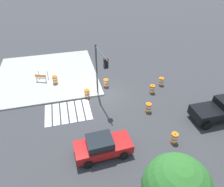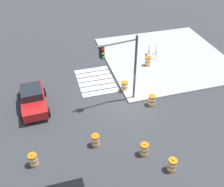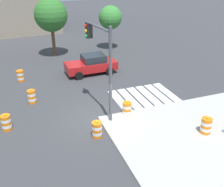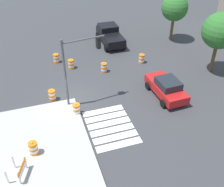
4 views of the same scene
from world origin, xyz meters
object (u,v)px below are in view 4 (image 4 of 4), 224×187
(traffic_barrel_lane_center, at_px, (76,109))
(traffic_barrel_median_far, at_px, (71,64))
(construction_barricade, at_px, (20,169))
(street_tree_streetside_mid, at_px, (220,31))
(traffic_light_pole, at_px, (79,59))
(traffic_barrel_median_near, at_px, (142,59))
(sports_car, at_px, (166,87))
(traffic_barrel_crosswalk_end, at_px, (52,95))
(traffic_barrel_near_corner, at_px, (104,68))
(pickup_truck, at_px, (110,35))
(street_tree_streetside_far, at_px, (175,8))
(traffic_barrel_far_curb, at_px, (56,58))
(traffic_barrel_on_sidewalk, at_px, (33,148))

(traffic_barrel_lane_center, bearing_deg, traffic_barrel_median_far, 172.24)
(construction_barricade, height_order, street_tree_streetside_mid, street_tree_streetside_mid)
(traffic_barrel_lane_center, bearing_deg, traffic_light_pole, 152.01)
(traffic_barrel_median_near, bearing_deg, sports_car, -3.28)
(traffic_barrel_crosswalk_end, height_order, traffic_light_pole, traffic_light_pole)
(traffic_barrel_near_corner, relative_size, construction_barricade, 0.71)
(traffic_light_pole, bearing_deg, pickup_truck, 151.01)
(traffic_barrel_median_far, height_order, street_tree_streetside_far, street_tree_streetside_far)
(sports_car, relative_size, traffic_barrel_median_far, 4.28)
(traffic_barrel_crosswalk_end, distance_m, street_tree_streetside_mid, 15.42)
(traffic_barrel_crosswalk_end, distance_m, traffic_barrel_far_curb, 6.34)
(sports_car, relative_size, pickup_truck, 0.85)
(traffic_light_pole, relative_size, street_tree_streetside_far, 1.05)
(sports_car, distance_m, traffic_barrel_far_curb, 11.59)
(pickup_truck, distance_m, traffic_barrel_median_near, 5.77)
(traffic_barrel_median_far, height_order, traffic_light_pole, traffic_light_pole)
(sports_car, distance_m, traffic_barrel_crosswalk_end, 9.37)
(street_tree_streetside_far, bearing_deg, traffic_barrel_median_far, -76.87)
(traffic_barrel_far_curb, bearing_deg, traffic_barrel_near_corner, 50.96)
(traffic_barrel_lane_center, bearing_deg, traffic_barrel_crosswalk_end, -148.03)
(traffic_barrel_lane_center, distance_m, traffic_light_pole, 3.79)
(sports_car, distance_m, street_tree_streetside_mid, 7.12)
(pickup_truck, height_order, traffic_barrel_far_curb, pickup_truck)
(pickup_truck, distance_m, traffic_barrel_on_sidewalk, 17.51)
(traffic_barrel_crosswalk_end, xyz_separation_m, construction_barricade, (7.10, -2.81, 0.27))
(pickup_truck, xyz_separation_m, traffic_barrel_median_far, (4.41, -5.33, -0.52))
(traffic_barrel_on_sidewalk, bearing_deg, traffic_barrel_near_corner, 139.78)
(traffic_barrel_on_sidewalk, distance_m, street_tree_streetside_far, 21.45)
(construction_barricade, bearing_deg, traffic_barrel_far_curb, 162.98)
(traffic_barrel_median_far, distance_m, street_tree_streetside_mid, 13.88)
(construction_barricade, bearing_deg, traffic_barrel_median_far, 155.77)
(traffic_barrel_median_near, bearing_deg, traffic_light_pole, -57.88)
(traffic_barrel_lane_center, bearing_deg, street_tree_streetside_mid, 99.45)
(sports_car, bearing_deg, street_tree_streetside_mid, 110.47)
(traffic_light_pole, bearing_deg, traffic_barrel_near_corner, 142.38)
(traffic_light_pole, bearing_deg, traffic_barrel_lane_center, -27.99)
(traffic_barrel_median_near, distance_m, traffic_barrel_on_sidewalk, 14.48)
(traffic_barrel_crosswalk_end, relative_size, street_tree_streetside_far, 0.19)
(sports_car, bearing_deg, traffic_barrel_lane_center, -89.77)
(traffic_barrel_far_curb, height_order, traffic_barrel_on_sidewalk, traffic_barrel_on_sidewalk)
(street_tree_streetside_mid, bearing_deg, sports_car, -69.53)
(traffic_barrel_lane_center, height_order, construction_barricade, construction_barricade)
(traffic_barrel_median_near, height_order, street_tree_streetside_mid, street_tree_streetside_mid)
(traffic_barrel_far_curb, bearing_deg, street_tree_streetside_far, 95.29)
(street_tree_streetside_far, bearing_deg, traffic_barrel_on_sidewalk, -52.07)
(sports_car, xyz_separation_m, traffic_barrel_far_curb, (-8.58, -7.79, -0.36))
(traffic_light_pole, height_order, street_tree_streetside_mid, street_tree_streetside_mid)
(construction_barricade, bearing_deg, traffic_light_pole, 140.34)
(traffic_barrel_near_corner, height_order, traffic_barrel_far_curb, same)
(street_tree_streetside_mid, bearing_deg, pickup_truck, -141.79)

